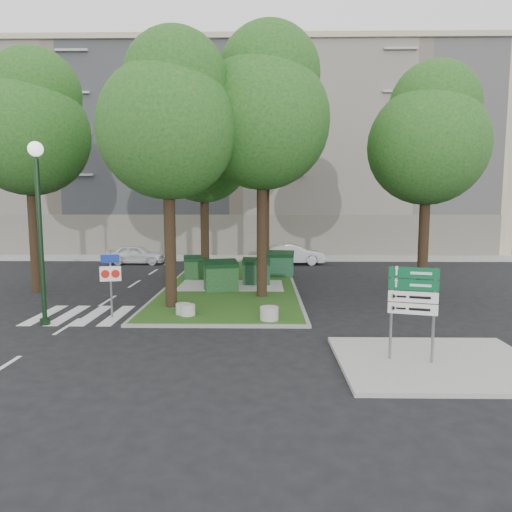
{
  "coord_description": "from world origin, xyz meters",
  "views": [
    {
      "loc": [
        2.05,
        -14.78,
        4.13
      ],
      "look_at": [
        1.77,
        3.27,
        2.0
      ],
      "focal_mm": 32.0,
      "sensor_mm": 36.0,
      "label": 1
    }
  ],
  "objects_px": {
    "bollard_left": "(183,309)",
    "bollard_mid": "(188,310)",
    "dumpster_d": "(280,264)",
    "bollard_right": "(269,313)",
    "tree_street_left": "(30,123)",
    "dumpster_a": "(196,268)",
    "litter_bin": "(282,262)",
    "street_lamp": "(39,211)",
    "tree_median_mid": "(206,146)",
    "car_white": "(136,254)",
    "tree_median_far": "(267,129)",
    "car_silver": "(292,254)",
    "directional_sign": "(413,299)",
    "dumpster_c": "(256,272)",
    "dumpster_b": "(221,276)",
    "tree_median_near_left": "(170,116)",
    "tree_street_right": "(430,134)",
    "tree_median_near_right": "(264,108)",
    "traffic_sign_pole": "(111,275)"
  },
  "relations": [
    {
      "from": "tree_median_far",
      "to": "dumpster_c",
      "type": "height_order",
      "value": "tree_median_far"
    },
    {
      "from": "dumpster_a",
      "to": "tree_median_mid",
      "type": "bearing_deg",
      "value": -5.02
    },
    {
      "from": "traffic_sign_pole",
      "to": "car_silver",
      "type": "xyz_separation_m",
      "value": [
        7.38,
        14.34,
        -0.87
      ]
    },
    {
      "from": "traffic_sign_pole",
      "to": "bollard_left",
      "type": "bearing_deg",
      "value": -8.76
    },
    {
      "from": "tree_median_near_right",
      "to": "tree_street_left",
      "type": "bearing_deg",
      "value": 171.87
    },
    {
      "from": "tree_median_near_left",
      "to": "tree_street_right",
      "type": "height_order",
      "value": "tree_median_near_left"
    },
    {
      "from": "tree_median_far",
      "to": "bollard_mid",
      "type": "xyz_separation_m",
      "value": [
        -2.92,
        -10.96,
        -8.01
      ]
    },
    {
      "from": "tree_median_near_right",
      "to": "dumpster_c",
      "type": "relative_size",
      "value": 8.22
    },
    {
      "from": "dumpster_a",
      "to": "car_silver",
      "type": "distance_m",
      "value": 8.5
    },
    {
      "from": "tree_median_mid",
      "to": "traffic_sign_pole",
      "type": "bearing_deg",
      "value": -107.34
    },
    {
      "from": "dumpster_d",
      "to": "street_lamp",
      "type": "relative_size",
      "value": 0.26
    },
    {
      "from": "tree_street_left",
      "to": "car_silver",
      "type": "relative_size",
      "value": 2.61
    },
    {
      "from": "bollard_right",
      "to": "car_silver",
      "type": "bearing_deg",
      "value": 83.38
    },
    {
      "from": "tree_median_far",
      "to": "car_white",
      "type": "height_order",
      "value": "tree_median_far"
    },
    {
      "from": "tree_median_mid",
      "to": "bollard_left",
      "type": "relative_size",
      "value": 18.9
    },
    {
      "from": "bollard_left",
      "to": "bollard_mid",
      "type": "relative_size",
      "value": 1.0
    },
    {
      "from": "tree_median_far",
      "to": "dumpster_c",
      "type": "bearing_deg",
      "value": -96.97
    },
    {
      "from": "bollard_mid",
      "to": "litter_bin",
      "type": "bearing_deg",
      "value": 72.03
    },
    {
      "from": "car_white",
      "to": "tree_street_left",
      "type": "bearing_deg",
      "value": 169.06
    },
    {
      "from": "tree_street_right",
      "to": "car_white",
      "type": "relative_size",
      "value": 2.64
    },
    {
      "from": "bollard_left",
      "to": "bollard_mid",
      "type": "distance_m",
      "value": 0.3
    },
    {
      "from": "dumpster_d",
      "to": "bollard_right",
      "type": "distance_m",
      "value": 9.5
    },
    {
      "from": "tree_median_near_left",
      "to": "tree_street_left",
      "type": "xyz_separation_m",
      "value": [
        -7.0,
        3.5,
        0.33
      ]
    },
    {
      "from": "dumpster_b",
      "to": "bollard_left",
      "type": "height_order",
      "value": "dumpster_b"
    },
    {
      "from": "dumpster_b",
      "to": "car_silver",
      "type": "xyz_separation_m",
      "value": [
        3.88,
        9.76,
        -0.1
      ]
    },
    {
      "from": "tree_median_mid",
      "to": "bollard_left",
      "type": "bearing_deg",
      "value": -89.45
    },
    {
      "from": "dumpster_b",
      "to": "directional_sign",
      "type": "xyz_separation_m",
      "value": [
        5.69,
        -9.23,
        0.92
      ]
    },
    {
      "from": "dumpster_c",
      "to": "street_lamp",
      "type": "xyz_separation_m",
      "value": [
        -7.06,
        -7.28,
        3.1
      ]
    },
    {
      "from": "tree_median_mid",
      "to": "bollard_left",
      "type": "height_order",
      "value": "tree_median_mid"
    },
    {
      "from": "tree_median_near_left",
      "to": "street_lamp",
      "type": "height_order",
      "value": "tree_median_near_left"
    },
    {
      "from": "tree_median_far",
      "to": "car_white",
      "type": "xyz_separation_m",
      "value": [
        -8.77,
        3.44,
        -7.67
      ]
    },
    {
      "from": "dumpster_b",
      "to": "dumpster_d",
      "type": "bearing_deg",
      "value": 41.88
    },
    {
      "from": "bollard_right",
      "to": "street_lamp",
      "type": "bearing_deg",
      "value": -177.62
    },
    {
      "from": "tree_median_mid",
      "to": "car_white",
      "type": "xyz_separation_m",
      "value": [
        -5.57,
        6.44,
        -6.33
      ]
    },
    {
      "from": "car_silver",
      "to": "directional_sign",
      "type": "bearing_deg",
      "value": -177.42
    },
    {
      "from": "litter_bin",
      "to": "street_lamp",
      "type": "height_order",
      "value": "street_lamp"
    },
    {
      "from": "tree_median_mid",
      "to": "tree_street_right",
      "type": "distance_m",
      "value": 10.77
    },
    {
      "from": "tree_median_far",
      "to": "traffic_sign_pole",
      "type": "height_order",
      "value": "tree_median_far"
    },
    {
      "from": "tree_median_mid",
      "to": "dumpster_d",
      "type": "relative_size",
      "value": 6.35
    },
    {
      "from": "dumpster_a",
      "to": "directional_sign",
      "type": "relative_size",
      "value": 0.61
    },
    {
      "from": "tree_median_near_right",
      "to": "car_white",
      "type": "relative_size",
      "value": 3.0
    },
    {
      "from": "dumpster_d",
      "to": "litter_bin",
      "type": "distance_m",
      "value": 2.97
    },
    {
      "from": "dumpster_a",
      "to": "dumpster_b",
      "type": "bearing_deg",
      "value": -74.34
    },
    {
      "from": "traffic_sign_pole",
      "to": "street_lamp",
      "type": "bearing_deg",
      "value": -165.79
    },
    {
      "from": "tree_street_left",
      "to": "dumpster_a",
      "type": "xyz_separation_m",
      "value": [
        6.94,
        2.95,
        -6.95
      ]
    },
    {
      "from": "dumpster_d",
      "to": "car_silver",
      "type": "distance_m",
      "value": 5.63
    },
    {
      "from": "litter_bin",
      "to": "dumpster_a",
      "type": "bearing_deg",
      "value": -140.14
    },
    {
      "from": "dumpster_c",
      "to": "car_silver",
      "type": "height_order",
      "value": "dumpster_c"
    },
    {
      "from": "tree_median_far",
      "to": "traffic_sign_pole",
      "type": "xyz_separation_m",
      "value": [
        -5.67,
        -10.9,
        -6.76
      ]
    },
    {
      "from": "bollard_mid",
      "to": "directional_sign",
      "type": "distance_m",
      "value": 8.04
    }
  ]
}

